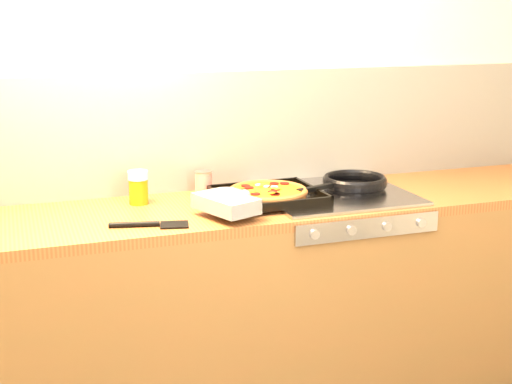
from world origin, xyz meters
name	(u,v)px	position (x,y,z in m)	size (l,w,h in m)	color
room_shell	(210,131)	(0.00, 1.39, 1.15)	(3.20, 3.20, 3.20)	white
counter_run	(232,310)	(0.00, 1.10, 0.45)	(3.20, 0.62, 0.90)	brown
stovetop	(334,195)	(0.45, 1.10, 0.91)	(0.60, 0.56, 0.02)	#A1A0A6
pizza_on_tray	(256,195)	(0.09, 1.05, 0.94)	(0.54, 0.48, 0.07)	black
frying_pan	(354,183)	(0.55, 1.13, 0.94)	(0.48, 0.35, 0.04)	black
tomato_can	(204,183)	(-0.06, 1.29, 0.95)	(0.08, 0.08, 0.10)	maroon
juice_glass	(138,187)	(-0.34, 1.24, 0.97)	(0.10, 0.10, 0.13)	orange
wooden_spoon	(238,191)	(0.09, 1.27, 0.91)	(0.30, 0.04, 0.02)	#B1794B
black_spatula	(151,225)	(-0.35, 0.92, 0.91)	(0.29, 0.11, 0.02)	black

